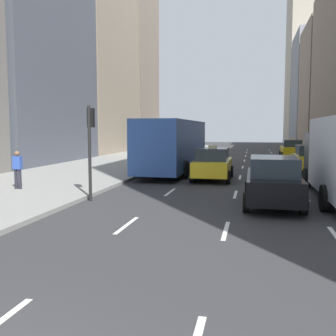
{
  "coord_description": "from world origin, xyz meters",
  "views": [
    {
      "loc": [
        3.26,
        -2.46,
        2.74
      ],
      "look_at": [
        0.48,
        10.44,
        1.42
      ],
      "focal_mm": 42.0,
      "sensor_mm": 36.0,
      "label": 1
    }
  ],
  "objects": [
    {
      "name": "building_row_left",
      "position": [
        -14.0,
        31.09,
        12.32
      ],
      "size": [
        6.0,
        55.58,
        29.58
      ],
      "color": "slate",
      "rests_on": "ground"
    },
    {
      "name": "taxi_lead",
      "position": [
        6.8,
        35.46,
        0.88
      ],
      "size": [
        2.02,
        4.4,
        1.87
      ],
      "color": "yellow",
      "rests_on": "ground"
    },
    {
      "name": "taxi_third",
      "position": [
        6.8,
        23.49,
        0.88
      ],
      "size": [
        2.02,
        4.4,
        1.87
      ],
      "color": "yellow",
      "rests_on": "ground"
    },
    {
      "name": "sidewalk_left",
      "position": [
        -7.0,
        27.0,
        0.07
      ],
      "size": [
        8.0,
        66.0,
        0.15
      ],
      "primitive_type": "cube",
      "color": "gray",
      "rests_on": "ground"
    },
    {
      "name": "sedan_black_near",
      "position": [
        4.0,
        11.9,
        0.89
      ],
      "size": [
        2.02,
        4.87,
        1.76
      ],
      "color": "black",
      "rests_on": "ground"
    },
    {
      "name": "lane_markings",
      "position": [
        2.6,
        23.0,
        0.01
      ],
      "size": [
        5.72,
        56.0,
        0.01
      ],
      "color": "white",
      "rests_on": "ground"
    },
    {
      "name": "city_bus",
      "position": [
        -1.61,
        22.04,
        1.79
      ],
      "size": [
        2.8,
        11.61,
        3.25
      ],
      "color": "#2D519E",
      "rests_on": "ground"
    },
    {
      "name": "taxi_second",
      "position": [
        1.2,
        18.46,
        0.88
      ],
      "size": [
        2.02,
        4.4,
        1.87
      ],
      "color": "yellow",
      "rests_on": "ground"
    },
    {
      "name": "traffic_light_pole",
      "position": [
        -2.75,
        11.46,
        2.41
      ],
      "size": [
        0.24,
        0.42,
        3.6
      ],
      "color": "black",
      "rests_on": "ground"
    },
    {
      "name": "pedestrian_far_walking",
      "position": [
        -6.62,
        12.6,
        1.07
      ],
      "size": [
        0.36,
        0.22,
        1.65
      ],
      "color": "#23232D",
      "rests_on": "sidewalk_left"
    }
  ]
}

